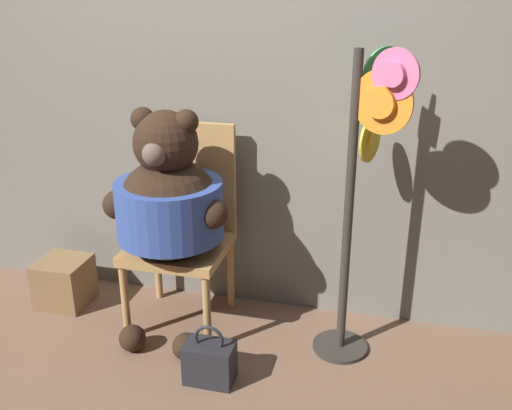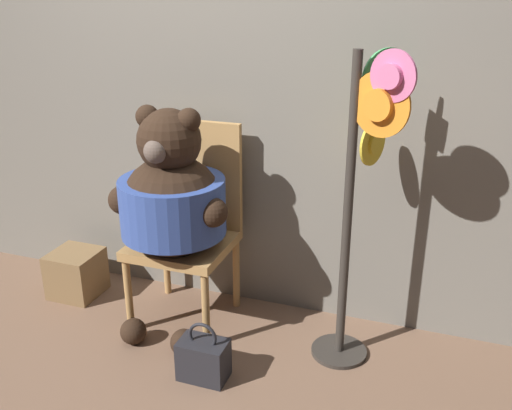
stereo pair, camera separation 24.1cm
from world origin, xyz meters
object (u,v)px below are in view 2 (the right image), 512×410
Objects in this scene: chair at (189,219)px; teddy_bear at (172,200)px; hat_display_rack at (366,174)px; handbag_on_ground at (203,359)px.

teddy_bear is (-0.00, -0.17, 0.17)m from chair.
chair is 0.89× the size of teddy_bear.
hat_display_rack is (0.94, -0.12, 0.40)m from chair.
chair is at bearing 120.08° from handbag_on_ground.
chair is 3.58× the size of handbag_on_ground.
hat_display_rack reaches higher than teddy_bear.
hat_display_rack is at bearing -7.20° from chair.
hat_display_rack reaches higher than handbag_on_ground.
teddy_bear reaches higher than handbag_on_ground.
chair is at bearing 88.59° from teddy_bear.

